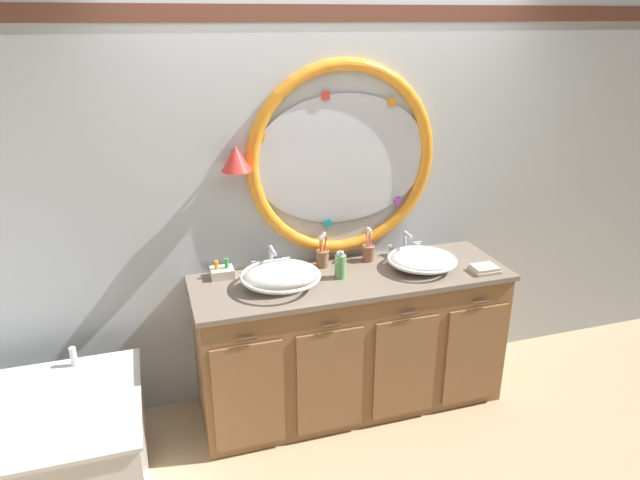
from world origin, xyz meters
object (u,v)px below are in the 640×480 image
(soap_dispenser, at_px, (340,266))
(sink_basin_right, at_px, (422,260))
(sink_basin_left, at_px, (281,276))
(toothbrush_holder_right, at_px, (368,252))
(toiletry_basket, at_px, (222,272))
(toothbrush_holder_left, at_px, (322,257))
(folded_hand_towel, at_px, (484,269))

(soap_dispenser, bearing_deg, sink_basin_right, -2.42)
(sink_basin_left, bearing_deg, sink_basin_right, -0.00)
(toothbrush_holder_right, xyz_separation_m, toiletry_basket, (-0.91, 0.03, -0.03))
(sink_basin_left, relative_size, toiletry_basket, 3.42)
(toothbrush_holder_left, distance_m, toiletry_basket, 0.61)
(toothbrush_holder_right, height_order, folded_hand_towel, toothbrush_holder_right)
(sink_basin_right, relative_size, toiletry_basket, 3.16)
(toothbrush_holder_left, height_order, toiletry_basket, toothbrush_holder_left)
(folded_hand_towel, bearing_deg, toothbrush_holder_right, 148.58)
(soap_dispenser, bearing_deg, toothbrush_holder_left, 105.54)
(toothbrush_holder_right, bearing_deg, sink_basin_right, -38.38)
(toothbrush_holder_right, bearing_deg, toiletry_basket, 178.34)
(folded_hand_towel, bearing_deg, toiletry_basket, 165.39)
(sink_basin_left, height_order, toothbrush_holder_right, toothbrush_holder_right)
(folded_hand_towel, relative_size, toiletry_basket, 1.18)
(sink_basin_left, relative_size, sink_basin_right, 1.08)
(toothbrush_holder_left, distance_m, folded_hand_towel, 0.97)
(sink_basin_right, distance_m, soap_dispenser, 0.51)
(soap_dispenser, bearing_deg, sink_basin_left, -176.57)
(folded_hand_towel, bearing_deg, sink_basin_right, 154.88)
(toothbrush_holder_left, xyz_separation_m, toiletry_basket, (-0.61, 0.03, -0.03))
(toothbrush_holder_right, distance_m, soap_dispenser, 0.31)
(toothbrush_holder_right, bearing_deg, sink_basin_left, -161.15)
(folded_hand_towel, bearing_deg, toothbrush_holder_left, 158.08)
(sink_basin_right, xyz_separation_m, toothbrush_holder_left, (-0.56, 0.20, 0.00))
(folded_hand_towel, bearing_deg, soap_dispenser, 168.09)
(soap_dispenser, bearing_deg, folded_hand_towel, -11.91)
(soap_dispenser, xyz_separation_m, folded_hand_towel, (0.85, -0.18, -0.06))
(sink_basin_left, height_order, toothbrush_holder_left, toothbrush_holder_left)
(soap_dispenser, bearing_deg, toothbrush_holder_right, 36.80)
(sink_basin_right, distance_m, toiletry_basket, 1.19)
(toothbrush_holder_left, relative_size, soap_dispenser, 1.31)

